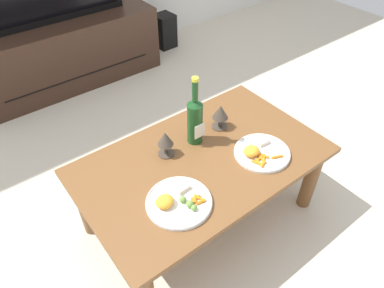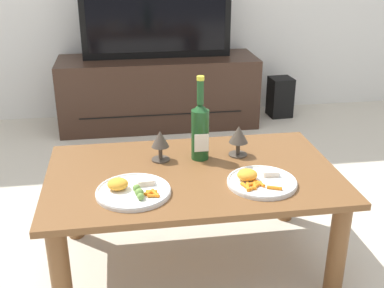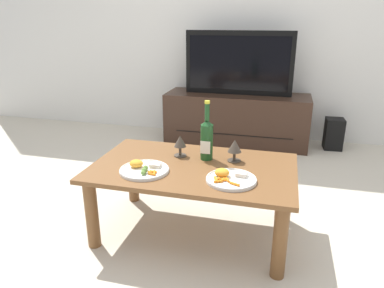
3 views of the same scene
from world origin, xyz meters
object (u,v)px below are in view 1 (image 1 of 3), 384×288
tv_stand (67,53)px  goblet_right (220,113)px  dinner_plate_right (261,152)px  goblet_left (165,140)px  dinner_plate_left (178,201)px  floor_speaker (165,31)px  wine_bottle (195,119)px  dining_table (202,170)px

tv_stand → goblet_right: (0.20, -1.55, 0.26)m
goblet_right → dinner_plate_right: goblet_right is taller
goblet_right → dinner_plate_right: size_ratio=0.50×
goblet_left → dinner_plate_left: bearing=-115.1°
floor_speaker → dinner_plate_right: bearing=-114.7°
floor_speaker → wine_bottle: 1.88m
dining_table → wine_bottle: bearing=68.1°
goblet_left → goblet_right: (0.32, 0.00, 0.00)m
tv_stand → floor_speaker: 0.94m
tv_stand → dinner_plate_right: size_ratio=5.44×
floor_speaker → wine_bottle: size_ratio=0.87×
floor_speaker → goblet_left: size_ratio=2.35×
goblet_left → dinner_plate_left: 0.30m
floor_speaker → tv_stand: bearing=179.3°
wine_bottle → goblet_left: (-0.16, 0.01, -0.05)m
goblet_left → dinner_plate_left: size_ratio=0.48×
floor_speaker → goblet_right: (-0.74, -1.59, 0.36)m
tv_stand → dinner_plate_left: tv_stand is taller
dining_table → dinner_plate_left: dinner_plate_left is taller
floor_speaker → dinner_plate_left: size_ratio=1.13×
dining_table → goblet_right: bearing=31.0°
dinner_plate_left → dinner_plate_right: same height
floor_speaker → dinner_plate_left: 2.22m
tv_stand → goblet_right: size_ratio=10.81×
wine_bottle → dinner_plate_right: size_ratio=1.35×
goblet_left → dining_table: bearing=-48.1°
tv_stand → wine_bottle: (0.04, -1.55, 0.30)m
goblet_left → dinner_plate_right: goblet_left is taller
floor_speaker → dinner_plate_left: bearing=-126.1°
goblet_right → goblet_left: bearing=180.0°
goblet_left → dinner_plate_right: bearing=-37.8°
dining_table → dinner_plate_left: bearing=-149.5°
tv_stand → dinner_plate_left: (-0.25, -1.81, 0.19)m
dinner_plate_right → wine_bottle: bearing=124.7°
tv_stand → floor_speaker: (0.93, 0.05, -0.10)m
dinner_plate_right → tv_stand: bearing=96.8°
tv_stand → dining_table: bearing=-90.4°
wine_bottle → dining_table: bearing=-111.9°
floor_speaker → goblet_right: bearing=-118.4°
dinner_plate_right → dinner_plate_left: bearing=-179.9°
dining_table → wine_bottle: wine_bottle is taller
goblet_left → dinner_plate_right: (0.34, -0.26, -0.07)m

